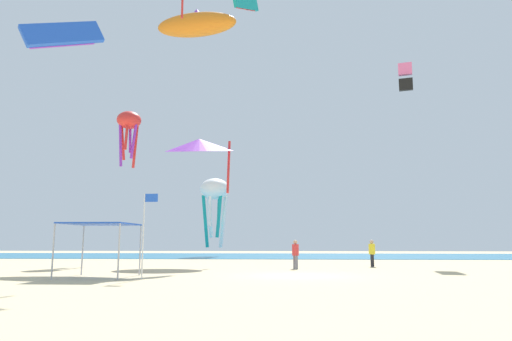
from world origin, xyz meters
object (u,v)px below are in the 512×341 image
object	(u,v)px
kite_delta_purple	(199,145)
kite_parafoil_blue	(63,34)
kite_inflatable_orange	(197,25)
kite_box_pink	(405,77)
kite_parafoil_teal	(246,3)
kite_octopus_red	(129,123)
canopy_tent	(101,226)
kite_octopus_white	(215,192)
banner_flag	(145,227)
person_leftmost	(295,252)
person_near_tent	(372,251)

from	to	relation	value
kite_delta_purple	kite_parafoil_blue	bearing A→B (deg)	49.55
kite_inflatable_orange	kite_parafoil_blue	xyz separation A→B (m)	(-5.23, -12.06, -6.42)
kite_box_pink	kite_delta_purple	distance (m)	18.19
kite_parafoil_teal	kite_octopus_red	world-z (taller)	kite_parafoil_teal
kite_delta_purple	kite_octopus_red	bearing A→B (deg)	-19.57
canopy_tent	kite_octopus_red	size ratio (longest dim) A/B	0.67
kite_octopus_red	kite_octopus_white	bearing A→B (deg)	160.23
kite_octopus_white	banner_flag	bearing A→B (deg)	24.48
canopy_tent	kite_inflatable_orange	world-z (taller)	kite_inflatable_orange
banner_flag	kite_parafoil_teal	xyz separation A→B (m)	(2.47, 20.46, 21.48)
kite_parafoil_teal	kite_octopus_white	world-z (taller)	kite_parafoil_teal
person_leftmost	kite_box_pink	xyz separation A→B (m)	(9.43, 9.42, 14.02)
banner_flag	kite_parafoil_blue	distance (m)	13.69
banner_flag	kite_octopus_red	world-z (taller)	kite_octopus_red
kite_octopus_white	kite_octopus_red	bearing A→B (deg)	5.85
person_leftmost	kite_parafoil_blue	bearing A→B (deg)	-101.80
kite_parafoil_blue	kite_octopus_white	distance (m)	26.56
kite_octopus_red	kite_delta_purple	xyz separation A→B (m)	(5.94, -2.19, -2.29)
kite_inflatable_orange	canopy_tent	bearing A→B (deg)	93.99
canopy_tent	kite_delta_purple	distance (m)	12.86
kite_octopus_red	kite_octopus_white	size ratio (longest dim) A/B	0.59
kite_box_pink	kite_inflatable_orange	world-z (taller)	kite_inflatable_orange
person_near_tent	kite_parafoil_teal	size ratio (longest dim) A/B	0.41
kite_parafoil_teal	kite_parafoil_blue	world-z (taller)	kite_parafoil_teal
kite_box_pink	person_near_tent	bearing A→B (deg)	-107.84
person_leftmost	kite_parafoil_teal	world-z (taller)	kite_parafoil_teal
kite_octopus_white	kite_delta_purple	bearing A→B (deg)	26.54
kite_parafoil_teal	kite_delta_purple	xyz separation A→B (m)	(-2.50, -8.37, -15.35)
canopy_tent	banner_flag	bearing A→B (deg)	-22.71
person_leftmost	kite_inflatable_orange	xyz separation A→B (m)	(-7.91, 8.51, 18.71)
canopy_tent	kite_parafoil_teal	bearing A→B (deg)	76.10
banner_flag	kite_octopus_white	distance (m)	30.28
canopy_tent	person_leftmost	size ratio (longest dim) A/B	1.74
kite_box_pink	person_leftmost	bearing A→B (deg)	-119.83
banner_flag	kite_box_pink	distance (m)	26.97
kite_parafoil_teal	kite_parafoil_blue	size ratio (longest dim) A/B	1.07
kite_parafoil_teal	kite_octopus_white	bearing A→B (deg)	-130.08
canopy_tent	person_near_tent	size ratio (longest dim) A/B	1.72
kite_octopus_red	kite_octopus_white	xyz separation A→B (m)	(4.31, 15.60, -3.76)
person_near_tent	kite_box_pink	xyz separation A→B (m)	(4.54, 6.98, 14.01)
canopy_tent	banner_flag	xyz separation A→B (m)	(2.35, -0.98, -0.08)
canopy_tent	kite_octopus_white	distance (m)	29.26
kite_octopus_white	person_leftmost	bearing A→B (deg)	41.99
banner_flag	kite_parafoil_blue	world-z (taller)	kite_parafoil_blue
kite_parafoil_teal	kite_octopus_red	size ratio (longest dim) A/B	0.94
person_leftmost	kite_octopus_white	distance (m)	23.98
canopy_tent	kite_parafoil_teal	world-z (taller)	kite_parafoil_teal
kite_parafoil_teal	kite_delta_purple	distance (m)	17.66
canopy_tent	banner_flag	world-z (taller)	banner_flag
kite_parafoil_blue	kite_inflatable_orange	bearing A→B (deg)	-156.62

